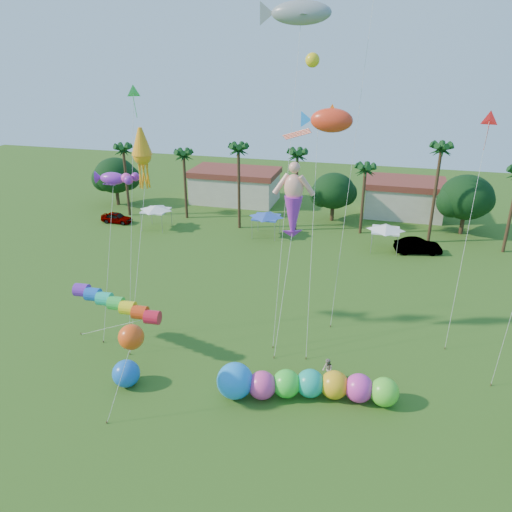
% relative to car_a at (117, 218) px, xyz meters
% --- Properties ---
extents(ground, '(160.00, 160.00, 0.00)m').
position_rel_car_a_xyz_m(ground, '(26.05, -36.65, -0.69)').
color(ground, '#285116').
rests_on(ground, ground).
extents(tree_line, '(69.46, 8.91, 11.00)m').
position_rel_car_a_xyz_m(tree_line, '(29.61, 7.34, 3.58)').
color(tree_line, '#3A2819').
rests_on(tree_line, ground).
extents(buildings_row, '(35.00, 7.00, 4.00)m').
position_rel_car_a_xyz_m(buildings_row, '(22.95, 13.35, 1.31)').
color(buildings_row, beige).
rests_on(buildings_row, ground).
extents(tent_row, '(31.00, 4.00, 0.60)m').
position_rel_car_a_xyz_m(tent_row, '(20.05, -0.32, 2.06)').
color(tent_row, white).
rests_on(tent_row, ground).
extents(car_a, '(4.12, 1.76, 1.39)m').
position_rel_car_a_xyz_m(car_a, '(0.00, 0.00, 0.00)').
color(car_a, '#4C4C54').
rests_on(car_a, ground).
extents(car_b, '(5.32, 2.79, 1.67)m').
position_rel_car_a_xyz_m(car_b, '(37.70, -0.59, 0.14)').
color(car_b, '#4C4C54').
rests_on(car_b, ground).
extents(spectator_b, '(0.93, 1.00, 1.64)m').
position_rel_car_a_xyz_m(spectator_b, '(31.01, -26.13, 0.13)').
color(spectator_b, '#A59989').
rests_on(spectator_b, ground).
extents(caterpillar_inflatable, '(11.84, 4.08, 2.41)m').
position_rel_car_a_xyz_m(caterpillar_inflatable, '(29.51, -28.50, 0.32)').
color(caterpillar_inflatable, '#F03F96').
rests_on(caterpillar_inflatable, ground).
extents(blue_ball, '(1.87, 1.87, 1.87)m').
position_rel_car_a_xyz_m(blue_ball, '(17.91, -30.27, 0.24)').
color(blue_ball, blue).
rests_on(blue_ball, ground).
extents(rainbow_tube, '(9.37, 2.67, 4.17)m').
position_rel_car_a_xyz_m(rainbow_tube, '(16.70, -27.13, 2.96)').
color(rainbow_tube, red).
rests_on(rainbow_tube, ground).
extents(orange_ball_kite, '(2.36, 2.69, 6.18)m').
position_rel_car_a_xyz_m(orange_ball_kite, '(19.87, -32.35, 4.70)').
color(orange_ball_kite, '#FF4E14').
rests_on(orange_ball_kite, ground).
extents(merman_kite, '(2.75, 5.50, 13.29)m').
position_rel_car_a_xyz_m(merman_kite, '(27.17, -20.29, 9.85)').
color(merman_kite, '#F3A08A').
rests_on(merman_kite, ground).
extents(fish_kite, '(4.73, 6.70, 17.50)m').
position_rel_car_a_xyz_m(fish_kite, '(29.45, -18.90, 15.86)').
color(fish_kite, '#F8381B').
rests_on(fish_kite, ground).
extents(shark_kite, '(5.75, 7.66, 24.55)m').
position_rel_car_a_xyz_m(shark_kite, '(26.64, -16.72, 22.82)').
color(shark_kite, gray).
rests_on(shark_kite, ground).
extents(squid_kite, '(1.91, 4.91, 16.28)m').
position_rel_car_a_xyz_m(squid_kite, '(16.73, -23.05, 13.50)').
color(squid_kite, orange).
rests_on(squid_kite, ground).
extents(lobster_kite, '(3.69, 4.48, 13.00)m').
position_rel_car_a_xyz_m(lobster_kite, '(14.00, -22.81, 11.64)').
color(lobster_kite, purple).
rests_on(lobster_kite, ground).
extents(delta_kite_red, '(1.59, 3.86, 17.30)m').
position_rel_car_a_xyz_m(delta_kite_red, '(40.10, -16.43, 15.74)').
color(delta_kite_red, red).
rests_on(delta_kite_red, ground).
extents(delta_kite_green, '(1.23, 3.47, 18.86)m').
position_rel_car_a_xyz_m(delta_kite_green, '(15.47, -21.24, 17.20)').
color(delta_kite_green, green).
rests_on(delta_kite_green, ground).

